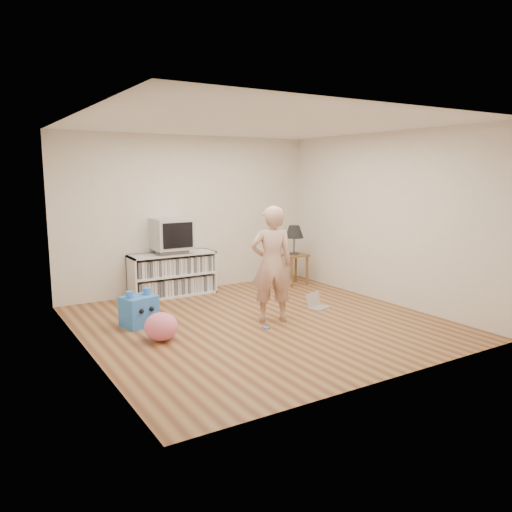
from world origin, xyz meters
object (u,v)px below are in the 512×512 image
at_px(plush_blue, 139,310).
at_px(plush_pink, 161,327).
at_px(dvd_deck, 172,251).
at_px(person, 272,264).
at_px(side_table, 294,261).
at_px(laptop, 316,304).
at_px(crt_tv, 172,234).
at_px(media_unit, 172,274).
at_px(table_lamp, 294,232).

height_order(plush_blue, plush_pink, plush_blue).
bearing_deg(dvd_deck, person, -73.84).
bearing_deg(side_table, laptop, -113.60).
xyz_separation_m(dvd_deck, crt_tv, (0.00, -0.00, 0.29)).
distance_m(media_unit, dvd_deck, 0.39).
bearing_deg(laptop, media_unit, 114.07).
height_order(media_unit, side_table, media_unit).
bearing_deg(table_lamp, crt_tv, 170.41).
height_order(crt_tv, laptop, crt_tv).
distance_m(crt_tv, table_lamp, 2.20).
distance_m(media_unit, plush_pink, 2.26).
bearing_deg(side_table, plush_pink, -152.40).
relative_size(table_lamp, person, 0.33).
relative_size(media_unit, crt_tv, 2.33).
bearing_deg(dvd_deck, media_unit, 90.00).
bearing_deg(plush_pink, plush_blue, 92.70).
relative_size(table_lamp, laptop, 1.38).
distance_m(side_table, person, 2.33).
relative_size(crt_tv, person, 0.38).
height_order(crt_tv, plush_pink, crt_tv).
bearing_deg(table_lamp, media_unit, 169.92).
xyz_separation_m(laptop, plush_blue, (-2.55, 0.51, 0.15)).
bearing_deg(laptop, table_lamp, 50.72).
bearing_deg(table_lamp, laptop, -113.60).
bearing_deg(media_unit, crt_tv, -90.00).
bearing_deg(media_unit, dvd_deck, -90.00).
bearing_deg(crt_tv, table_lamp, -9.59).
relative_size(side_table, table_lamp, 1.07).
distance_m(media_unit, table_lamp, 2.28).
bearing_deg(table_lamp, plush_blue, -163.47).
height_order(side_table, laptop, side_table).
height_order(media_unit, person, person).
height_order(side_table, plush_blue, side_table).
height_order(media_unit, laptop, media_unit).
distance_m(dvd_deck, person, 2.12).
xyz_separation_m(side_table, person, (-1.58, -1.67, 0.37)).
distance_m(person, plush_pink, 1.69).
height_order(media_unit, table_lamp, table_lamp).
xyz_separation_m(dvd_deck, table_lamp, (2.17, -0.37, 0.21)).
bearing_deg(dvd_deck, plush_pink, -115.91).
bearing_deg(crt_tv, dvd_deck, 90.00).
distance_m(table_lamp, plush_blue, 3.40).
distance_m(crt_tv, plush_pink, 2.39).
bearing_deg(person, media_unit, -51.44).
bearing_deg(dvd_deck, laptop, -50.01).
bearing_deg(side_table, person, -133.41).
height_order(dvd_deck, laptop, dvd_deck).
distance_m(side_table, plush_pink, 3.56).
distance_m(table_lamp, plush_pink, 3.64).
xyz_separation_m(side_table, plush_blue, (-3.18, -0.94, -0.21)).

